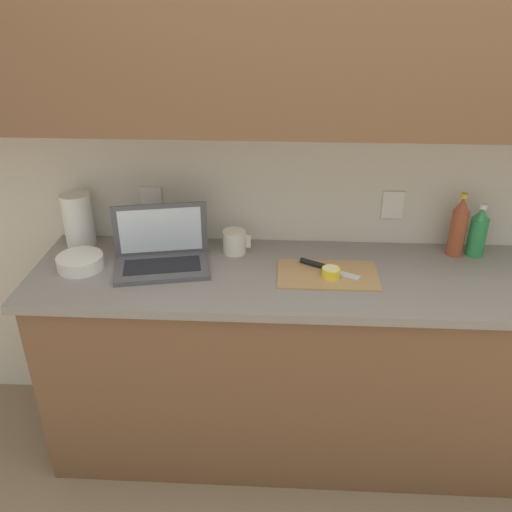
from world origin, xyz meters
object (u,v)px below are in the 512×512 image
at_px(knife, 320,266).
at_px(bottle_oil_tall, 458,227).
at_px(bottle_green_soda, 478,232).
at_px(laptop, 162,252).
at_px(cutting_board, 328,275).
at_px(measuring_cup, 235,242).
at_px(paper_towel_roll, 78,220).
at_px(lemon_half_cut, 331,272).
at_px(bowl_white, 80,262).

bearing_deg(knife, bottle_oil_tall, 44.93).
bearing_deg(bottle_green_soda, bottle_oil_tall, 180.00).
bearing_deg(laptop, cutting_board, -16.14).
distance_m(bottle_oil_tall, measuring_cup, 0.92).
distance_m(cutting_board, paper_towel_roll, 1.08).
bearing_deg(paper_towel_roll, lemon_half_cut, -12.89).
xyz_separation_m(cutting_board, bottle_oil_tall, (0.54, 0.21, 0.12)).
bearing_deg(measuring_cup, laptop, -156.47).
relative_size(cutting_board, paper_towel_roll, 1.69).
height_order(laptop, bottle_oil_tall, bottle_oil_tall).
bearing_deg(bottle_oil_tall, laptop, -172.56).
bearing_deg(laptop, paper_towel_roll, 145.33).
height_order(cutting_board, bottle_green_soda, bottle_green_soda).
height_order(lemon_half_cut, bottle_green_soda, bottle_green_soda).
bearing_deg(bottle_oil_tall, paper_towel_roll, 179.61).
xyz_separation_m(bottle_green_soda, paper_towel_roll, (-1.67, 0.01, 0.01)).
relative_size(laptop, bottle_oil_tall, 1.50).
height_order(knife, paper_towel_roll, paper_towel_roll).
xyz_separation_m(bottle_oil_tall, paper_towel_roll, (-1.59, 0.01, -0.01)).
relative_size(knife, bottle_oil_tall, 0.87).
height_order(lemon_half_cut, paper_towel_roll, paper_towel_roll).
bearing_deg(knife, lemon_half_cut, -31.24).
relative_size(cutting_board, bowl_white, 2.14).
height_order(laptop, bowl_white, laptop).
bearing_deg(knife, paper_towel_roll, -160.81).
bearing_deg(bowl_white, paper_towel_roll, 108.22).
xyz_separation_m(bowl_white, paper_towel_roll, (-0.07, 0.21, 0.09)).
height_order(laptop, measuring_cup, laptop).
relative_size(lemon_half_cut, bottle_oil_tall, 0.26).
distance_m(cutting_board, bottle_green_soda, 0.66).
height_order(bottle_green_soda, bottle_oil_tall, bottle_oil_tall).
distance_m(laptop, bottle_green_soda, 1.29).
height_order(cutting_board, knife, knife).
height_order(bottle_green_soda, paper_towel_roll, paper_towel_roll).
xyz_separation_m(cutting_board, lemon_half_cut, (0.01, -0.02, 0.02)).
height_order(cutting_board, bottle_oil_tall, bottle_oil_tall).
distance_m(knife, bottle_green_soda, 0.68).
distance_m(bottle_green_soda, measuring_cup, 1.00).
bearing_deg(laptop, knife, -12.08).
bearing_deg(bottle_oil_tall, bottle_green_soda, 0.00).
distance_m(laptop, lemon_half_cut, 0.68).
relative_size(laptop, knife, 1.74).
bearing_deg(bottle_green_soda, cutting_board, -161.27).
bearing_deg(bottle_green_soda, measuring_cup, -178.06).
relative_size(laptop, bottle_green_soda, 1.80).
height_order(measuring_cup, bowl_white, measuring_cup).
bearing_deg(knife, laptop, -151.76).
xyz_separation_m(bottle_oil_tall, measuring_cup, (-0.92, -0.03, -0.08)).
xyz_separation_m(lemon_half_cut, bottle_oil_tall, (0.53, 0.23, 0.10)).
bearing_deg(cutting_board, bottle_green_soda, 18.73).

